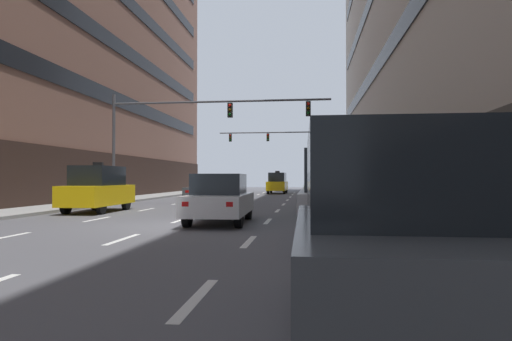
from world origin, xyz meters
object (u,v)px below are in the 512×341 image
Objects in this scene: car_parked_1 at (341,198)px; pedestrian_0 at (344,185)px; traffic_signal_0 at (190,122)px; car_driving_0 at (220,199)px; traffic_signal_1 at (290,145)px; taxi_driving_1 at (277,183)px; car_driving_4 at (208,190)px; car_parked_3 at (323,192)px; car_parked_0 at (387,236)px; car_driving_3 at (209,186)px; car_parked_2 at (327,190)px; taxi_driving_2 at (98,189)px.

pedestrian_0 is at bearing 84.99° from car_parked_1.
car_driving_0 is at bearing -68.66° from traffic_signal_0.
traffic_signal_1 reaches higher than pedestrian_0.
car_driving_4 is at bearing -100.61° from taxi_driving_1.
car_parked_3 is at bearing -20.06° from traffic_signal_0.
car_parked_0 is (3.80, -38.84, -0.05)m from taxi_driving_1.
car_parked_0 is at bearing -74.15° from car_driving_3.
traffic_signal_0 is (-0.66, -1.68, 4.01)m from car_driving_4.
car_parked_1 is at bearing -83.42° from taxi_driving_1.
taxi_driving_1 is at bearing 100.07° from car_parked_3.
car_parked_1 reaches higher than car_driving_0.
pedestrian_0 is (9.45, 6.35, -3.78)m from traffic_signal_0.
car_parked_0 reaches higher than car_driving_0.
car_parked_0 is 2.55× the size of pedestrian_0.
car_parked_2 is (0.00, 7.49, -0.02)m from car_parked_1.
car_parked_2 reaches higher than car_driving_3.
car_driving_4 is at bearing 113.54° from car_parked_1.
car_parked_2 is at bearing 90.00° from car_parked_0.
car_parked_1 is 0.38× the size of traffic_signal_1.
car_parked_0 is (6.98, -21.89, 0.15)m from car_driving_4.
taxi_driving_2 is 2.71× the size of pedestrian_0.
car_driving_4 is 1.03× the size of car_parked_2.
traffic_signal_0 is 1.09× the size of traffic_signal_1.
traffic_signal_0 reaches higher than taxi_driving_1.
pedestrian_0 is (12.22, 12.03, 0.03)m from taxi_driving_2.
car_parked_2 is (6.98, -8.53, 0.22)m from car_driving_4.
car_driving_4 is 17.48m from car_parked_1.
traffic_signal_0 reaches higher than car_parked_1.
taxi_driving_1 is 17.25m from car_driving_4.
car_parked_0 is 0.92× the size of car_parked_1.
pedestrian_0 is at bearing 44.56° from taxi_driving_2.
car_parked_0 is 21.95m from traffic_signal_0.
traffic_signal_1 is (1.10, 31.62, 4.32)m from car_driving_0.
car_parked_2 reaches higher than car_parked_3.
car_driving_4 is 11.02m from car_parked_2.
car_parked_3 is at bearing -79.93° from taxi_driving_1.
car_parked_2 reaches higher than car_parked_0.
pedestrian_0 is at bearing 33.90° from traffic_signal_0.
traffic_signal_0 is (-7.64, 20.21, 3.86)m from car_parked_0.
traffic_signal_0 is (-7.64, 6.85, 3.80)m from car_parked_2.
car_parked_1 is 0.98× the size of car_parked_3.
car_parked_0 is at bearing -90.01° from car_parked_3.
car_driving_3 is 10.52m from traffic_signal_1.
car_parked_3 is (0.00, 4.06, -0.22)m from car_parked_2.
taxi_driving_2 reaches higher than car_parked_1.
car_parked_0 is at bearing -69.90° from car_driving_0.
car_parked_3 is at bearing -83.75° from traffic_signal_1.
car_parked_3 is (0.00, 17.42, -0.15)m from car_parked_0.
car_parked_1 is at bearing 90.00° from car_parked_0.
taxi_driving_1 is 1.04× the size of car_driving_3.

